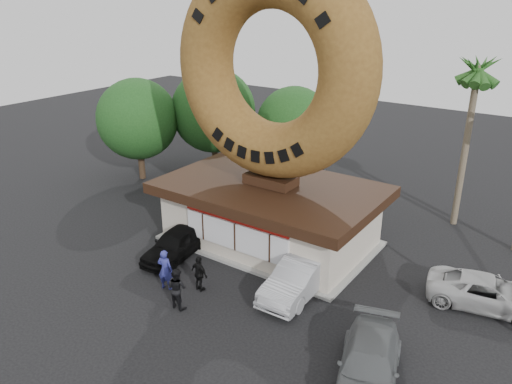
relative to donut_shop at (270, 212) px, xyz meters
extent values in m
plane|color=black|center=(0.00, -5.98, -1.77)|extent=(90.00, 90.00, 0.00)
cube|color=beige|center=(0.00, 0.02, -0.27)|extent=(10.00, 6.00, 3.00)
cube|color=#999993|center=(0.00, 0.02, -1.69)|extent=(10.60, 6.60, 0.15)
cube|color=#3F3F3F|center=(0.00, 0.02, 1.28)|extent=(10.00, 6.00, 0.10)
cube|color=black|center=(0.00, 0.02, 1.23)|extent=(11.20, 7.20, 0.55)
cube|color=silver|center=(0.00, -3.03, -0.22)|extent=(6.00, 0.12, 1.40)
cube|color=#AB140E|center=(0.00, -3.05, 0.78)|extent=(6.00, 0.10, 0.45)
cube|color=black|center=(0.00, 0.02, 1.78)|extent=(2.60, 1.40, 0.50)
torus|color=brown|center=(0.00, 0.02, 7.40)|extent=(10.72, 2.73, 10.72)
cylinder|color=#473321|center=(-9.50, 7.02, -0.12)|extent=(0.44, 0.44, 3.30)
sphere|color=#1A4318|center=(-9.50, 7.02, 2.88)|extent=(6.00, 6.00, 6.00)
cylinder|color=#473321|center=(-4.00, 9.02, -0.34)|extent=(0.44, 0.44, 2.86)
sphere|color=#1A4318|center=(-4.00, 9.02, 2.26)|extent=(5.20, 5.20, 5.20)
cylinder|color=#473321|center=(-13.00, 3.02, -0.23)|extent=(0.44, 0.44, 3.08)
sphere|color=#1A4318|center=(-13.00, 3.02, 2.57)|extent=(5.60, 5.60, 5.60)
cylinder|color=#726651|center=(7.50, 8.02, 2.73)|extent=(0.36, 0.36, 9.00)
cylinder|color=#59595E|center=(-2.00, 10.02, 2.23)|extent=(0.18, 0.18, 8.00)
cylinder|color=#59595E|center=(-1.10, 10.02, 6.13)|extent=(1.80, 0.12, 0.12)
cube|color=#59595E|center=(-0.20, 10.02, 6.08)|extent=(0.45, 0.20, 0.12)
imported|color=navy|center=(-1.34, -6.49, -0.80)|extent=(0.81, 0.64, 1.94)
imported|color=black|center=(0.08, -7.25, -0.85)|extent=(0.89, 0.70, 1.84)
imported|color=black|center=(0.02, -5.74, -0.91)|extent=(1.05, 0.56, 1.71)
imported|color=black|center=(-2.99, -4.10, -1.03)|extent=(2.33, 4.50, 1.46)
imported|color=#A8A9AD|center=(3.75, -3.36, -0.96)|extent=(1.87, 4.93, 1.61)
imported|color=slate|center=(8.49, -6.79, -1.05)|extent=(3.36, 5.34, 1.44)
imported|color=#BBBBBB|center=(10.83, 0.30, -1.08)|extent=(5.25, 3.14, 1.37)
camera|label=1|loc=(13.07, -20.06, 10.73)|focal=35.00mm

